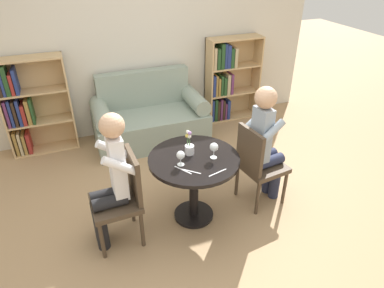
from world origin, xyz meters
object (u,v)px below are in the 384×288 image
(couch, at_px, (150,119))
(person_right, at_px, (266,143))
(wine_glass_left, at_px, (181,155))
(flower_vase, at_px, (189,146))
(wine_glass_right, at_px, (214,148))
(chair_left, at_px, (123,195))
(person_left, at_px, (110,179))
(bookshelf_left, at_px, (29,107))
(chair_right, at_px, (258,163))
(bookshelf_right, at_px, (226,80))

(couch, height_order, person_right, person_right)
(wine_glass_left, xyz_separation_m, flower_vase, (0.14, 0.15, -0.02))
(person_right, height_order, wine_glass_right, person_right)
(couch, bearing_deg, chair_left, -111.78)
(wine_glass_left, bearing_deg, person_left, 177.69)
(person_right, relative_size, wine_glass_left, 9.34)
(chair_left, height_order, wine_glass_right, chair_left)
(bookshelf_left, height_order, flower_vase, bookshelf_left)
(wine_glass_right, bearing_deg, chair_right, 5.83)
(person_right, bearing_deg, person_left, 83.90)
(chair_right, height_order, wine_glass_left, chair_right)
(person_left, bearing_deg, person_right, 89.84)
(wine_glass_right, bearing_deg, bookshelf_left, 129.29)
(bookshelf_left, distance_m, wine_glass_right, 2.63)
(bookshelf_right, bearing_deg, wine_glass_right, -118.66)
(flower_vase, bearing_deg, person_right, -5.28)
(bookshelf_right, relative_size, chair_left, 1.39)
(couch, bearing_deg, person_right, -65.31)
(couch, xyz_separation_m, person_left, (-0.78, -1.74, 0.38))
(chair_right, distance_m, person_right, 0.22)
(chair_left, bearing_deg, wine_glass_right, 86.09)
(person_left, bearing_deg, wine_glass_left, 85.72)
(chair_right, xyz_separation_m, flower_vase, (-0.71, 0.09, 0.29))
(person_right, relative_size, flower_vase, 5.43)
(chair_left, distance_m, flower_vase, 0.75)
(couch, xyz_separation_m, bookshelf_left, (-1.49, 0.27, 0.32))
(bookshelf_right, distance_m, person_right, 2.01)
(wine_glass_right, distance_m, flower_vase, 0.24)
(couch, bearing_deg, flower_vase, -90.51)
(person_right, bearing_deg, couch, 16.78)
(person_right, bearing_deg, bookshelf_left, 41.29)
(couch, distance_m, bookshelf_right, 1.34)
(chair_left, relative_size, flower_vase, 3.74)
(couch, xyz_separation_m, bookshelf_right, (1.28, 0.26, 0.31))
(person_left, relative_size, wine_glass_right, 8.35)
(bookshelf_left, distance_m, bookshelf_right, 2.76)
(bookshelf_left, distance_m, chair_left, 2.16)
(chair_left, bearing_deg, couch, 156.25)
(person_left, xyz_separation_m, wine_glass_left, (0.63, -0.03, 0.11))
(bookshelf_left, relative_size, bookshelf_right, 1.00)
(bookshelf_left, height_order, bookshelf_right, same)
(bookshelf_left, height_order, person_left, person_left)
(bookshelf_right, distance_m, wine_glass_right, 2.31)
(couch, relative_size, person_left, 1.16)
(couch, relative_size, person_right, 1.15)
(chair_left, xyz_separation_m, wine_glass_left, (0.54, -0.03, 0.31))
(flower_vase, bearing_deg, wine_glass_right, -38.29)
(wine_glass_right, bearing_deg, wine_glass_left, -179.79)
(chair_right, distance_m, flower_vase, 0.77)
(person_left, bearing_deg, bookshelf_right, 132.25)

